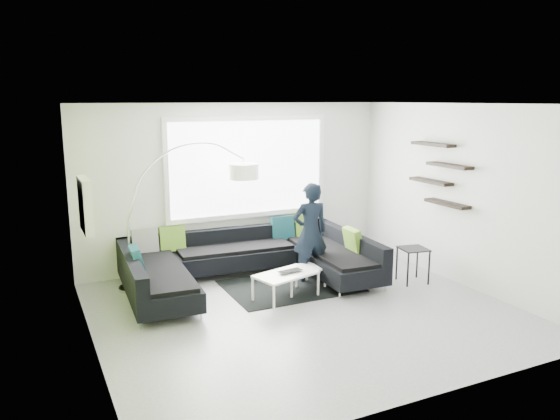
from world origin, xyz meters
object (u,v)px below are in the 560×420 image
(arc_lamp, at_px, (128,219))
(side_table, at_px, (413,265))
(laptop, at_px, (292,272))
(person, at_px, (310,232))
(sectional_sofa, at_px, (249,263))
(coffee_table, at_px, (293,282))

(arc_lamp, bearing_deg, side_table, -12.39)
(side_table, relative_size, laptop, 1.38)
(person, bearing_deg, laptop, 49.39)
(person, bearing_deg, sectional_sofa, -6.17)
(coffee_table, distance_m, person, 0.91)
(coffee_table, relative_size, laptop, 2.88)
(arc_lamp, xyz_separation_m, side_table, (4.10, -1.58, -0.83))
(sectional_sofa, distance_m, coffee_table, 0.80)
(coffee_table, distance_m, side_table, 1.98)
(sectional_sofa, bearing_deg, laptop, -63.21)
(coffee_table, bearing_deg, person, 24.24)
(sectional_sofa, relative_size, person, 2.43)
(coffee_table, relative_size, person, 0.73)
(sectional_sofa, xyz_separation_m, person, (0.97, -0.20, 0.44))
(sectional_sofa, bearing_deg, person, -8.36)
(side_table, bearing_deg, person, 151.22)
(coffee_table, bearing_deg, sectional_sofa, 109.31)
(coffee_table, distance_m, laptop, 0.28)
(arc_lamp, distance_m, laptop, 2.58)
(sectional_sofa, xyz_separation_m, coffee_table, (0.45, -0.64, -0.16))
(side_table, xyz_separation_m, person, (-1.43, 0.78, 0.51))
(person, height_order, laptop, person)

